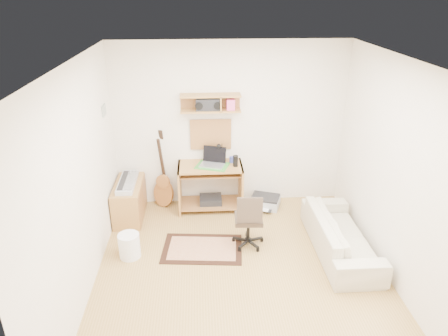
{
  "coord_description": "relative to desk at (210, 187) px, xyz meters",
  "views": [
    {
      "loc": [
        -0.48,
        -4.16,
        3.31
      ],
      "look_at": [
        -0.15,
        1.05,
        1.0
      ],
      "focal_mm": 33.25,
      "sensor_mm": 36.0,
      "label": 1
    }
  ],
  "objects": [
    {
      "name": "right_wall",
      "position": [
        2.13,
        -1.73,
        0.93
      ],
      "size": [
        0.01,
        4.0,
        2.6
      ],
      "primitive_type": "cube",
      "color": "silver",
      "rests_on": "ground"
    },
    {
      "name": "laptop",
      "position": [
        0.03,
        -0.02,
        0.51
      ],
      "size": [
        0.46,
        0.46,
        0.28
      ],
      "primitive_type": null,
      "rotation": [
        0.0,
        0.0,
        -0.34
      ],
      "color": "silver",
      "rests_on": "desk"
    },
    {
      "name": "wall_photo",
      "position": [
        -1.47,
        -0.23,
        1.34
      ],
      "size": [
        0.02,
        0.2,
        0.15
      ],
      "primitive_type": "cube",
      "color": "#4C8CBF",
      "rests_on": "left_wall"
    },
    {
      "name": "guitar",
      "position": [
        -0.75,
        0.13,
        0.26
      ],
      "size": [
        0.39,
        0.33,
        1.26
      ],
      "primitive_type": null,
      "rotation": [
        0.0,
        0.0,
        -0.44
      ],
      "color": "#AC6C35",
      "rests_on": "floor"
    },
    {
      "name": "pencil_cup",
      "position": [
        0.34,
        0.1,
        0.42
      ],
      "size": [
        0.07,
        0.07,
        0.1
      ],
      "primitive_type": "cylinder",
      "color": "#313B95",
      "rests_on": "desk"
    },
    {
      "name": "desk_lamp",
      "position": [
        0.19,
        0.14,
        0.53
      ],
      "size": [
        0.1,
        0.1,
        0.31
      ],
      "primitive_type": null,
      "color": "black",
      "rests_on": "desk"
    },
    {
      "name": "boombox",
      "position": [
        -0.01,
        0.15,
        1.3
      ],
      "size": [
        0.37,
        0.17,
        0.19
      ],
      "primitive_type": "cube",
      "color": "black",
      "rests_on": "wall_shelf"
    },
    {
      "name": "task_chair",
      "position": [
        0.48,
        -1.06,
        0.04
      ],
      "size": [
        0.44,
        0.44,
        0.82
      ],
      "primitive_type": null,
      "rotation": [
        0.0,
        0.0,
        -0.05
      ],
      "color": "#362B20",
      "rests_on": "floor"
    },
    {
      "name": "cabinet",
      "position": [
        -1.26,
        -0.18,
        -0.1
      ],
      "size": [
        0.4,
        0.9,
        0.55
      ],
      "primitive_type": "cube",
      "color": "#AF7B3D",
      "rests_on": "floor"
    },
    {
      "name": "back_wall",
      "position": [
        0.32,
        0.28,
        0.93
      ],
      "size": [
        3.6,
        0.01,
        2.6
      ],
      "primitive_type": "cube",
      "color": "silver",
      "rests_on": "ground"
    },
    {
      "name": "rug",
      "position": [
        -0.15,
        -1.14,
        -0.37
      ],
      "size": [
        1.14,
        0.81,
        0.01
      ],
      "primitive_type": "cube",
      "rotation": [
        0.0,
        0.0,
        -0.09
      ],
      "color": "#CDB48A",
      "rests_on": "floor"
    },
    {
      "name": "music_keyboard",
      "position": [
        -1.26,
        -0.18,
        0.21
      ],
      "size": [
        0.24,
        0.77,
        0.07
      ],
      "primitive_type": "cube",
      "color": "#B2B5BA",
      "rests_on": "cabinet"
    },
    {
      "name": "desk",
      "position": [
        0.0,
        0.0,
        0.0
      ],
      "size": [
        1.0,
        0.55,
        0.75
      ],
      "primitive_type": null,
      "color": "#AF7B3D",
      "rests_on": "floor"
    },
    {
      "name": "floor",
      "position": [
        0.32,
        -1.73,
        -0.38
      ],
      "size": [
        3.6,
        4.0,
        0.01
      ],
      "primitive_type": "cube",
      "color": "#A98346",
      "rests_on": "ground"
    },
    {
      "name": "sofa",
      "position": [
        1.7,
        -1.28,
        -0.04
      ],
      "size": [
        0.5,
        1.72,
        0.67
      ],
      "primitive_type": "imported",
      "rotation": [
        0.0,
        0.0,
        1.57
      ],
      "color": "beige",
      "rests_on": "floor"
    },
    {
      "name": "printer",
      "position": [
        0.89,
        -0.0,
        -0.29
      ],
      "size": [
        0.54,
        0.48,
        0.17
      ],
      "primitive_type": "cube",
      "rotation": [
        0.0,
        0.0,
        -0.35
      ],
      "color": "#A5A8AA",
      "rests_on": "floor"
    },
    {
      "name": "wall_shelf",
      "position": [
        0.02,
        0.15,
        1.32
      ],
      "size": [
        0.9,
        0.25,
        0.26
      ],
      "primitive_type": "cube",
      "color": "#AF7B3D",
      "rests_on": "back_wall"
    },
    {
      "name": "cork_board",
      "position": [
        0.02,
        0.25,
        0.79
      ],
      "size": [
        0.64,
        0.03,
        0.49
      ],
      "primitive_type": "cube",
      "color": "tan",
      "rests_on": "back_wall"
    },
    {
      "name": "ceiling",
      "position": [
        0.32,
        -1.73,
        2.23
      ],
      "size": [
        3.6,
        4.0,
        0.01
      ],
      "primitive_type": "cube",
      "color": "white",
      "rests_on": "ground"
    },
    {
      "name": "waste_basket",
      "position": [
        -1.11,
        -1.24,
        -0.21
      ],
      "size": [
        0.34,
        0.34,
        0.34
      ],
      "primitive_type": "cylinder",
      "rotation": [
        0.0,
        0.0,
        0.23
      ],
      "color": "white",
      "rests_on": "floor"
    },
    {
      "name": "speaker",
      "position": [
        0.39,
        -0.05,
        0.46
      ],
      "size": [
        0.08,
        0.08,
        0.17
      ],
      "primitive_type": "cylinder",
      "color": "black",
      "rests_on": "desk"
    },
    {
      "name": "left_wall",
      "position": [
        -1.48,
        -1.73,
        0.93
      ],
      "size": [
        0.01,
        4.0,
        2.6
      ],
      "primitive_type": "cube",
      "color": "silver",
      "rests_on": "ground"
    }
  ]
}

